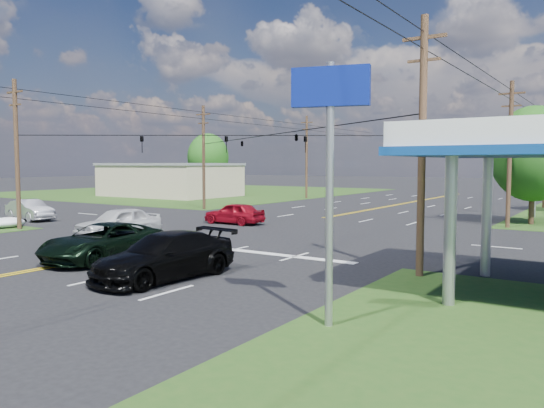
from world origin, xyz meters
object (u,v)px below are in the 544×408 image
Objects in this scene: tree_far_l at (208,157)px; pickup_dkgreen at (103,242)px; retail_nw at (170,181)px; pole_left_far at (307,156)px; tree_right_a at (533,154)px; polesign_se at (330,126)px; pole_ne at (510,153)px; sedan_silver at (30,210)px; pole_se at (422,144)px; pole_nw at (204,156)px; pickup_white at (119,222)px; pole_sw at (17,152)px; suv_black at (165,256)px.

tree_far_l is 1.50× the size of pickup_dkgreen.
retail_nw is 1.60× the size of pole_left_far.
tree_right_a is 1.22× the size of polesign_se.
pole_left_far is 1.15× the size of tree_far_l.
sedan_silver is at bearing -154.53° from pole_ne.
pole_ne is at bearing 90.00° from pole_se.
pole_nw is 1.90× the size of pickup_white.
pole_sw is 2.03× the size of sedan_silver.
pole_se is 31.62m from pole_nw.
pole_ne is at bearing -108.43° from tree_right_a.
pickup_dkgreen is (13.50, -41.28, -4.36)m from pole_left_far.
pole_left_far is 1.50× the size of polesign_se.
pole_nw is at bearing -173.66° from tree_right_a.
pole_nw is 0.95× the size of pole_left_far.
retail_nw is at bearing 167.20° from tree_right_a.
pole_se is 18.20m from pickup_white.
tree_right_a is at bearing 87.98° from polesign_se.
pole_se is at bearing 40.50° from suv_black.
sedan_silver is (-17.94, 7.78, -0.03)m from pickup_dkgreen.
tree_right_a is at bearing 87.27° from pole_se.
pole_ne is at bearing -59.24° from sedan_silver.
pole_left_far is (17.00, 6.00, 3.17)m from retail_nw.
pole_ne is 33.97m from sedan_silver.
tree_far_l is at bearing 26.51° from sedan_silver.
pole_left_far is 2.13× the size of sedan_silver.
polesign_se reaches higher than pickup_white.
pickup_white is (-17.71, 1.00, -4.06)m from pole_se.
suv_black is 0.86× the size of polesign_se.
pole_se is 1.00× the size of pole_ne.
pickup_dkgreen is (-12.50, -22.28, -4.11)m from pole_ne.
pickup_dkgreen is at bearing -108.14° from sedan_silver.
suv_black is 1.23× the size of sedan_silver.
sedan_silver is 32.59m from polesign_se.
pole_nw is 1.00× the size of pole_ne.
pole_left_far is at bearing 118.14° from suv_black.
pickup_dkgreen is at bearing -118.10° from tree_right_a.
tree_right_a is 28.14m from suv_black.
polesign_se is (26.00, -44.29, -0.06)m from pole_left_far.
sedan_silver is (-31.44, -17.50, -4.10)m from tree_right_a.
tree_right_a is at bearing 37.87° from pole_sw.
pole_left_far is 1.73× the size of pickup_dkgreen.
pole_left_far is at bearing 103.51° from pickup_dkgreen.
pole_sw is at bearing 168.13° from suv_black.
pole_se is 1.16× the size of tree_right_a.
pole_se is 1.90× the size of pickup_white.
pole_nw is 19.00m from pole_left_far.
suv_black is at bearing -18.42° from pickup_dkgreen.
sedan_silver is at bearing -150.90° from tree_right_a.
pole_nw is at bearing 132.80° from suv_black.
tree_far_l is 48.61m from pickup_white.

